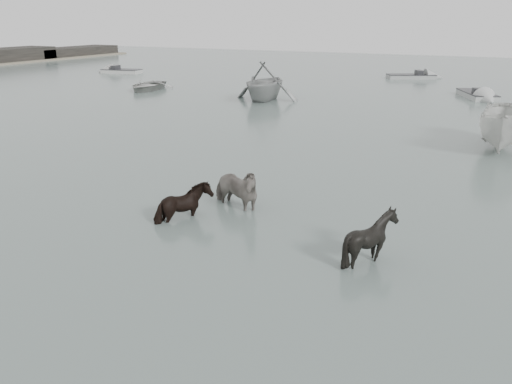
# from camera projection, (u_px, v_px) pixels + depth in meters

# --- Properties ---
(ground) EXTENTS (140.00, 140.00, 0.00)m
(ground) POSITION_uv_depth(u_px,v_px,m) (218.00, 251.00, 12.03)
(ground) COLOR slate
(ground) RESTS_ON ground
(pony_pinto) EXTENTS (2.16, 1.44, 1.67)m
(pony_pinto) POSITION_uv_depth(u_px,v_px,m) (234.00, 181.00, 14.48)
(pony_pinto) COLOR black
(pony_pinto) RESTS_ON ground
(pony_dark) EXTENTS (1.19, 1.39, 1.40)m
(pony_dark) POSITION_uv_depth(u_px,v_px,m) (184.00, 196.00, 13.68)
(pony_dark) COLOR black
(pony_dark) RESTS_ON ground
(pony_black) EXTENTS (1.60, 1.50, 1.45)m
(pony_black) POSITION_uv_depth(u_px,v_px,m) (371.00, 232.00, 11.30)
(pony_black) COLOR black
(pony_black) RESTS_ON ground
(rowboat_lead) EXTENTS (3.85, 4.83, 0.90)m
(rowboat_lead) POSITION_uv_depth(u_px,v_px,m) (147.00, 84.00, 38.48)
(rowboat_lead) COLOR #A7A7A3
(rowboat_lead) RESTS_ON ground
(rowboat_trail) EXTENTS (4.64, 5.32, 2.71)m
(rowboat_trail) POSITION_uv_depth(u_px,v_px,m) (265.00, 80.00, 33.41)
(rowboat_trail) COLOR gray
(rowboat_trail) RESTS_ON ground
(boat_small) EXTENTS (1.98, 5.04, 1.93)m
(boat_small) POSITION_uv_depth(u_px,v_px,m) (504.00, 126.00, 21.14)
(boat_small) COLOR beige
(boat_small) RESTS_ON ground
(skiff_outer) EXTENTS (5.59, 2.56, 0.75)m
(skiff_outer) POSITION_uv_depth(u_px,v_px,m) (122.00, 69.00, 49.96)
(skiff_outer) COLOR #B7B7B2
(skiff_outer) RESTS_ON ground
(skiff_mid) EXTENTS (3.68, 5.93, 0.75)m
(skiff_mid) POSITION_uv_depth(u_px,v_px,m) (477.00, 92.00, 34.81)
(skiff_mid) COLOR #A7AAA7
(skiff_mid) RESTS_ON ground
(skiff_far) EXTENTS (5.95, 4.10, 0.75)m
(skiff_far) POSITION_uv_depth(u_px,v_px,m) (411.00, 74.00, 45.53)
(skiff_far) COLOR #969996
(skiff_far) RESTS_ON ground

